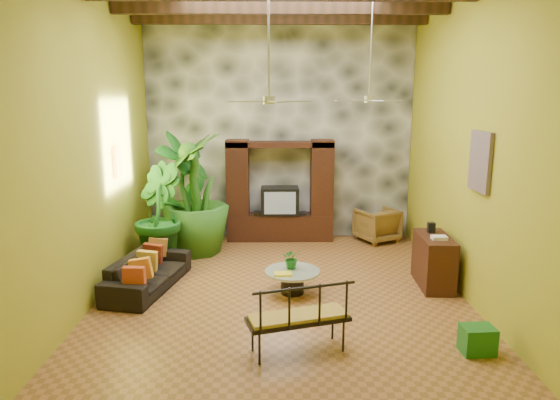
{
  "coord_description": "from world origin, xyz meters",
  "views": [
    {
      "loc": [
        -0.12,
        -7.98,
        3.28
      ],
      "look_at": [
        -0.03,
        0.2,
        1.55
      ],
      "focal_mm": 32.0,
      "sensor_mm": 36.0,
      "label": 1
    }
  ],
  "objects_px": {
    "sofa": "(148,272)",
    "wicker_armchair": "(377,225)",
    "ceiling_fan_front": "(269,86)",
    "tall_plant_c": "(195,194)",
    "ceiling_fan_back": "(370,88)",
    "coffee_table": "(292,278)",
    "tall_plant_a": "(184,191)",
    "tall_plant_b": "(157,215)",
    "side_console": "(434,261)",
    "iron_bench": "(298,315)",
    "entertainment_center": "(280,199)",
    "green_bin": "(477,340)"
  },
  "relations": [
    {
      "from": "sofa",
      "to": "wicker_armchair",
      "type": "bearing_deg",
      "value": -45.98
    },
    {
      "from": "ceiling_fan_front",
      "to": "sofa",
      "type": "xyz_separation_m",
      "value": [
        -2.1,
        0.57,
        -3.11
      ]
    },
    {
      "from": "tall_plant_c",
      "to": "ceiling_fan_back",
      "type": "bearing_deg",
      "value": -16.15
    },
    {
      "from": "sofa",
      "to": "coffee_table",
      "type": "distance_m",
      "value": 2.49
    },
    {
      "from": "tall_plant_a",
      "to": "tall_plant_b",
      "type": "bearing_deg",
      "value": -107.43
    },
    {
      "from": "tall_plant_a",
      "to": "side_console",
      "type": "distance_m",
      "value": 5.3
    },
    {
      "from": "tall_plant_b",
      "to": "coffee_table",
      "type": "relative_size",
      "value": 2.16
    },
    {
      "from": "ceiling_fan_front",
      "to": "tall_plant_a",
      "type": "bearing_deg",
      "value": 122.36
    },
    {
      "from": "coffee_table",
      "to": "tall_plant_c",
      "type": "bearing_deg",
      "value": 131.15
    },
    {
      "from": "wicker_armchair",
      "to": "tall_plant_c",
      "type": "xyz_separation_m",
      "value": [
        -4.0,
        -0.82,
        0.88
      ]
    },
    {
      "from": "sofa",
      "to": "wicker_armchair",
      "type": "xyz_separation_m",
      "value": [
        4.52,
        2.83,
        0.08
      ]
    },
    {
      "from": "ceiling_fan_back",
      "to": "sofa",
      "type": "relative_size",
      "value": 0.92
    },
    {
      "from": "wicker_armchair",
      "to": "iron_bench",
      "type": "distance_m",
      "value": 5.49
    },
    {
      "from": "entertainment_center",
      "to": "tall_plant_b",
      "type": "xyz_separation_m",
      "value": [
        -2.41,
        -1.68,
        0.04
      ]
    },
    {
      "from": "entertainment_center",
      "to": "wicker_armchair",
      "type": "xyz_separation_m",
      "value": [
        2.21,
        -0.14,
        -0.59
      ]
    },
    {
      "from": "entertainment_center",
      "to": "ceiling_fan_back",
      "type": "relative_size",
      "value": 1.29
    },
    {
      "from": "tall_plant_b",
      "to": "tall_plant_c",
      "type": "xyz_separation_m",
      "value": [
        0.63,
        0.72,
        0.26
      ]
    },
    {
      "from": "ceiling_fan_back",
      "to": "coffee_table",
      "type": "height_order",
      "value": "ceiling_fan_back"
    },
    {
      "from": "tall_plant_b",
      "to": "tall_plant_a",
      "type": "bearing_deg",
      "value": 72.57
    },
    {
      "from": "tall_plant_b",
      "to": "tall_plant_c",
      "type": "distance_m",
      "value": 0.99
    },
    {
      "from": "tall_plant_b",
      "to": "side_console",
      "type": "bearing_deg",
      "value": -13.31
    },
    {
      "from": "sofa",
      "to": "tall_plant_b",
      "type": "relative_size",
      "value": 1.01
    },
    {
      "from": "ceiling_fan_back",
      "to": "green_bin",
      "type": "bearing_deg",
      "value": -74.67
    },
    {
      "from": "wicker_armchair",
      "to": "tall_plant_c",
      "type": "bearing_deg",
      "value": -15.94
    },
    {
      "from": "iron_bench",
      "to": "side_console",
      "type": "bearing_deg",
      "value": 27.09
    },
    {
      "from": "ceiling_fan_back",
      "to": "tall_plant_a",
      "type": "height_order",
      "value": "ceiling_fan_back"
    },
    {
      "from": "ceiling_fan_front",
      "to": "tall_plant_c",
      "type": "relative_size",
      "value": 0.74
    },
    {
      "from": "wicker_armchair",
      "to": "side_console",
      "type": "xyz_separation_m",
      "value": [
        0.44,
        -2.74,
        0.07
      ]
    },
    {
      "from": "wicker_armchair",
      "to": "ceiling_fan_front",
      "type": "bearing_deg",
      "value": 27.06
    },
    {
      "from": "tall_plant_a",
      "to": "coffee_table",
      "type": "xyz_separation_m",
      "value": [
        2.24,
        -2.61,
        -1.01
      ]
    },
    {
      "from": "sofa",
      "to": "iron_bench",
      "type": "bearing_deg",
      "value": -120.43
    },
    {
      "from": "entertainment_center",
      "to": "ceiling_fan_front",
      "type": "xyz_separation_m",
      "value": [
        -0.2,
        -3.54,
        2.44
      ]
    },
    {
      "from": "tall_plant_a",
      "to": "green_bin",
      "type": "bearing_deg",
      "value": -45.38
    },
    {
      "from": "sofa",
      "to": "tall_plant_c",
      "type": "bearing_deg",
      "value": -2.64
    },
    {
      "from": "entertainment_center",
      "to": "wicker_armchair",
      "type": "bearing_deg",
      "value": -3.5
    },
    {
      "from": "wicker_armchair",
      "to": "coffee_table",
      "type": "bearing_deg",
      "value": 28.76
    },
    {
      "from": "tall_plant_c",
      "to": "coffee_table",
      "type": "bearing_deg",
      "value": -48.85
    },
    {
      "from": "side_console",
      "to": "green_bin",
      "type": "height_order",
      "value": "side_console"
    },
    {
      "from": "tall_plant_c",
      "to": "coffee_table",
      "type": "height_order",
      "value": "tall_plant_c"
    },
    {
      "from": "tall_plant_b",
      "to": "coffee_table",
      "type": "xyz_separation_m",
      "value": [
        2.58,
        -1.52,
        -0.75
      ]
    },
    {
      "from": "tall_plant_b",
      "to": "side_console",
      "type": "height_order",
      "value": "tall_plant_b"
    },
    {
      "from": "wicker_armchair",
      "to": "green_bin",
      "type": "distance_m",
      "value": 5.09
    },
    {
      "from": "ceiling_fan_back",
      "to": "entertainment_center",
      "type": "bearing_deg",
      "value": 129.57
    },
    {
      "from": "ceiling_fan_front",
      "to": "sofa",
      "type": "distance_m",
      "value": 3.8
    },
    {
      "from": "tall_plant_c",
      "to": "coffee_table",
      "type": "xyz_separation_m",
      "value": [
        1.96,
        -2.24,
        -1.01
      ]
    },
    {
      "from": "coffee_table",
      "to": "sofa",
      "type": "bearing_deg",
      "value": 174.64
    },
    {
      "from": "ceiling_fan_front",
      "to": "side_console",
      "type": "xyz_separation_m",
      "value": [
        2.85,
        0.66,
        -2.95
      ]
    },
    {
      "from": "entertainment_center",
      "to": "sofa",
      "type": "xyz_separation_m",
      "value": [
        -2.3,
        -2.96,
        -0.67
      ]
    },
    {
      "from": "iron_bench",
      "to": "tall_plant_a",
      "type": "bearing_deg",
      "value": 99.28
    },
    {
      "from": "coffee_table",
      "to": "side_console",
      "type": "distance_m",
      "value": 2.5
    }
  ]
}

